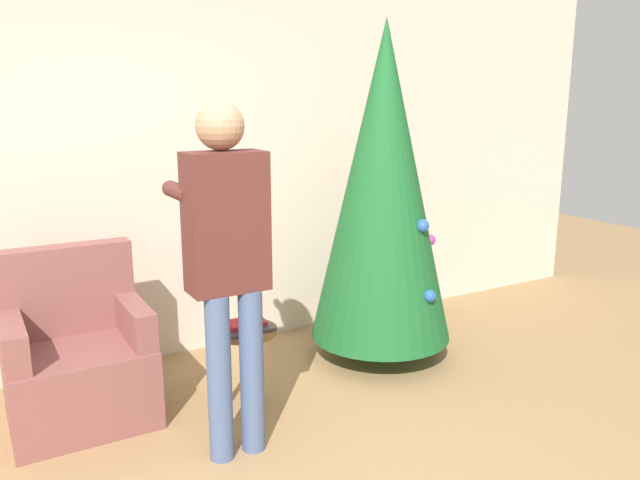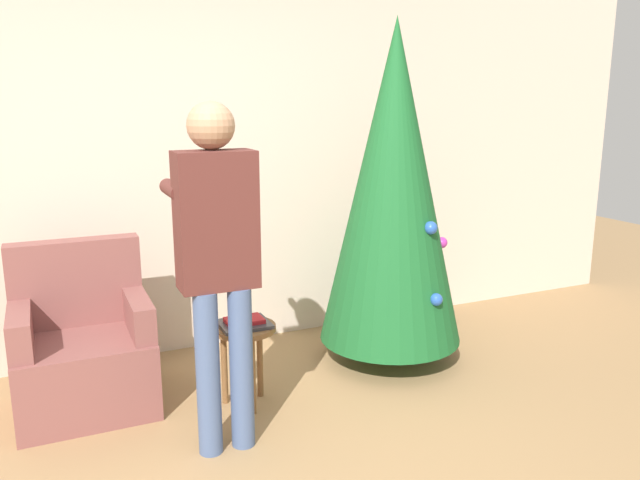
{
  "view_description": "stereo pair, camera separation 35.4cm",
  "coord_description": "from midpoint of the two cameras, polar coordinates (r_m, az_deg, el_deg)",
  "views": [
    {
      "loc": [
        -1.12,
        -1.88,
        1.75
      ],
      "look_at": [
        0.62,
        1.11,
        0.97
      ],
      "focal_mm": 35.0,
      "sensor_mm": 36.0,
      "label": 1
    },
    {
      "loc": [
        -0.8,
        -2.04,
        1.75
      ],
      "look_at": [
        0.62,
        1.11,
        0.97
      ],
      "focal_mm": 35.0,
      "sensor_mm": 36.0,
      "label": 2
    }
  ],
  "objects": [
    {
      "name": "book",
      "position": [
        3.59,
        -9.69,
        -7.55
      ],
      "size": [
        0.21,
        0.15,
        0.02
      ],
      "color": "#B21E23",
      "rests_on": "laptop"
    },
    {
      "name": "person_standing",
      "position": [
        3.04,
        -11.8,
        -0.99
      ],
      "size": [
        0.4,
        0.57,
        1.75
      ],
      "color": "#475B84",
      "rests_on": "ground_plane"
    },
    {
      "name": "side_stool",
      "position": [
        3.64,
        -9.61,
        -9.37
      ],
      "size": [
        0.36,
        0.36,
        0.49
      ],
      "color": "brown",
      "rests_on": "ground_plane"
    },
    {
      "name": "wall_back",
      "position": [
        4.32,
        -17.32,
        6.81
      ],
      "size": [
        8.0,
        0.06,
        2.7
      ],
      "color": "beige",
      "rests_on": "ground_plane"
    },
    {
      "name": "armchair",
      "position": [
        3.83,
        -23.87,
        -10.12
      ],
      "size": [
        0.74,
        0.66,
        0.95
      ],
      "color": "brown",
      "rests_on": "ground_plane"
    },
    {
      "name": "christmas_tree",
      "position": [
        4.11,
        3.35,
        5.11
      ],
      "size": [
        0.95,
        0.95,
        2.26
      ],
      "color": "brown",
      "rests_on": "ground_plane"
    },
    {
      "name": "laptop",
      "position": [
        3.6,
        -9.67,
        -7.87
      ],
      "size": [
        0.28,
        0.24,
        0.02
      ],
      "color": "#38383D",
      "rests_on": "side_stool"
    }
  ]
}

